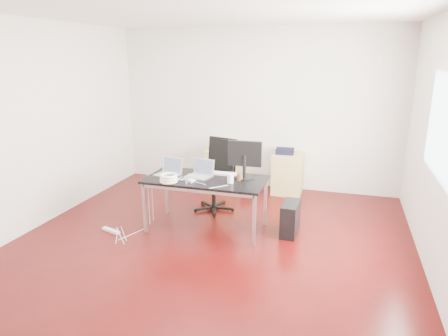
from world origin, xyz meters
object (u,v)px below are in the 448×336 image
(office_chair, at_px, (217,171))
(filing_cabinet_right, at_px, (288,173))
(filing_cabinet_left, at_px, (222,168))
(pc_tower, at_px, (290,219))
(desk, at_px, (206,182))

(office_chair, xyz_separation_m, filing_cabinet_right, (0.95, 1.05, -0.26))
(office_chair, distance_m, filing_cabinet_right, 1.44)
(office_chair, xyz_separation_m, filing_cabinet_left, (-0.25, 1.05, -0.26))
(office_chair, relative_size, filing_cabinet_right, 1.54)
(filing_cabinet_right, bearing_deg, filing_cabinet_left, 180.00)
(office_chair, relative_size, pc_tower, 2.40)
(desk, xyz_separation_m, office_chair, (-0.10, 0.78, -0.07))
(filing_cabinet_left, distance_m, pc_tower, 2.23)
(filing_cabinet_left, bearing_deg, office_chair, -76.63)
(desk, distance_m, filing_cabinet_left, 1.90)
(office_chair, bearing_deg, desk, -67.12)
(filing_cabinet_right, bearing_deg, office_chair, -132.08)
(desk, height_order, filing_cabinet_right, desk)
(filing_cabinet_left, height_order, filing_cabinet_right, same)
(pc_tower, bearing_deg, office_chair, 156.08)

